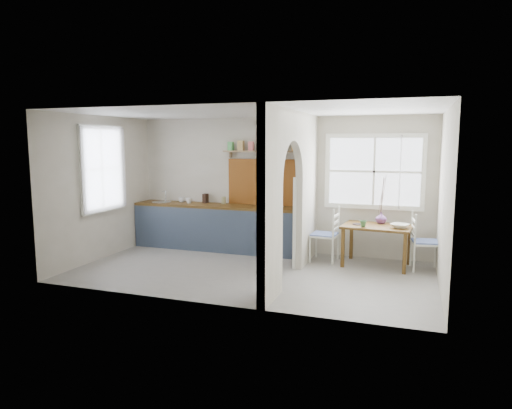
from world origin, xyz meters
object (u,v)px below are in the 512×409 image
(chair_right, at_px, (426,242))
(kettle, at_px, (297,203))
(chair_left, at_px, (324,234))
(vase, at_px, (381,218))
(dining_table, at_px, (376,246))

(chair_right, height_order, kettle, kettle)
(chair_right, xyz_separation_m, kettle, (-2.27, 0.26, 0.52))
(chair_left, distance_m, vase, 1.03)
(dining_table, bearing_deg, chair_right, 5.96)
(chair_right, relative_size, kettle, 4.60)
(chair_right, distance_m, kettle, 2.34)
(dining_table, xyz_separation_m, vase, (0.05, 0.23, 0.45))
(chair_right, bearing_deg, dining_table, 82.20)
(kettle, height_order, vase, kettle)
(chair_left, xyz_separation_m, vase, (0.96, 0.20, 0.32))
(dining_table, relative_size, kettle, 5.39)
(dining_table, height_order, chair_left, chair_left)
(dining_table, height_order, chair_right, chair_right)
(chair_right, distance_m, vase, 0.84)
(dining_table, distance_m, vase, 0.51)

